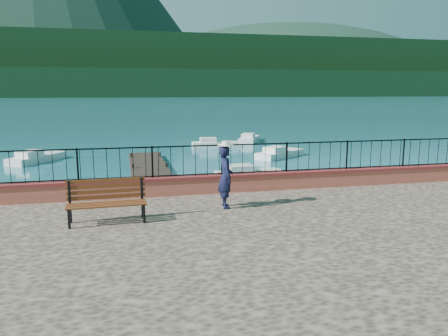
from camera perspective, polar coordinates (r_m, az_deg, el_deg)
name	(u,v)px	position (r m, az deg, el deg)	size (l,w,h in m)	color
ground	(267,272)	(11.21, 5.60, -13.31)	(2000.00, 2000.00, 0.00)	#19596B
parapet	(231,183)	(14.15, 0.90, -1.95)	(28.00, 0.46, 0.58)	#C05645
railing	(231,160)	(14.01, 0.91, 1.11)	(27.00, 0.05, 0.95)	black
dock	(152,177)	(22.19, -9.38, -1.19)	(2.00, 16.00, 0.30)	#2D231C
far_forest	(125,83)	(309.78, -12.77, 10.72)	(900.00, 60.00, 18.00)	black
foothills	(124,68)	(370.16, -12.95, 12.59)	(900.00, 120.00, 44.00)	black
companion_hill	(288,94)	(611.96, 8.35, 9.60)	(448.00, 384.00, 180.00)	#142D23
park_bench	(107,210)	(11.25, -15.01, -5.35)	(1.94, 0.69, 1.07)	black
person	(226,177)	(12.13, 0.22, -1.15)	(0.64, 0.42, 1.76)	black
hat	(226,143)	(11.98, 0.22, 3.25)	(0.44, 0.44, 0.12)	white
boat_0	(94,196)	(17.73, -16.58, -3.51)	(3.60, 1.30, 0.80)	silver
boat_1	(250,172)	(21.98, 3.44, -0.51)	(3.45, 1.30, 0.80)	silver
boat_2	(280,151)	(29.62, 7.33, 2.18)	(4.04, 1.30, 0.80)	white
boat_3	(37,155)	(29.94, -23.26, 1.52)	(4.15, 1.30, 0.80)	silver
boat_4	(215,142)	(34.44, -1.19, 3.37)	(3.59, 1.30, 0.80)	silver
boat_5	(249,137)	(38.41, 3.30, 4.05)	(3.92, 1.30, 0.80)	silver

